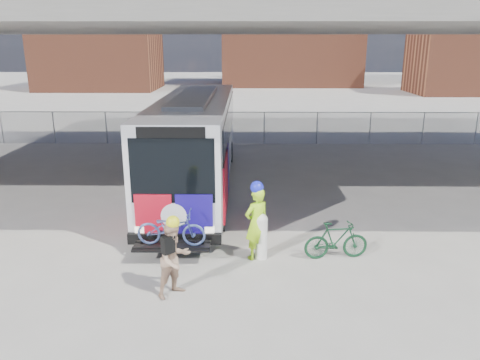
{
  "coord_description": "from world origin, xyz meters",
  "views": [
    {
      "loc": [
        -0.1,
        -14.3,
        5.56
      ],
      "look_at": [
        -0.24,
        -0.82,
        1.6
      ],
      "focal_mm": 35.0,
      "sensor_mm": 36.0,
      "label": 1
    }
  ],
  "objects_px": {
    "bus": "(196,136)",
    "bollard": "(261,235)",
    "cyclist_tan": "(174,258)",
    "cyclist_hivis": "(257,222)",
    "bike_parked": "(336,240)"
  },
  "relations": [
    {
      "from": "bus",
      "to": "bike_parked",
      "type": "height_order",
      "value": "bus"
    },
    {
      "from": "bus",
      "to": "bike_parked",
      "type": "relative_size",
      "value": 7.49
    },
    {
      "from": "bus",
      "to": "bollard",
      "type": "xyz_separation_m",
      "value": [
        2.34,
        -6.32,
        -1.43
      ]
    },
    {
      "from": "bike_parked",
      "to": "cyclist_tan",
      "type": "bearing_deg",
      "value": 108.83
    },
    {
      "from": "bus",
      "to": "cyclist_tan",
      "type": "distance_m",
      "value": 8.32
    },
    {
      "from": "cyclist_tan",
      "to": "bike_parked",
      "type": "height_order",
      "value": "cyclist_tan"
    },
    {
      "from": "bollard",
      "to": "cyclist_hivis",
      "type": "distance_m",
      "value": 0.39
    },
    {
      "from": "bus",
      "to": "cyclist_hivis",
      "type": "xyz_separation_m",
      "value": [
        2.22,
        -6.32,
        -1.07
      ]
    },
    {
      "from": "bollard",
      "to": "cyclist_hivis",
      "type": "xyz_separation_m",
      "value": [
        -0.13,
        0.0,
        0.37
      ]
    },
    {
      "from": "bollard",
      "to": "cyclist_hivis",
      "type": "relative_size",
      "value": 0.58
    },
    {
      "from": "bus",
      "to": "cyclist_hivis",
      "type": "relative_size",
      "value": 5.98
    },
    {
      "from": "cyclist_hivis",
      "to": "cyclist_tan",
      "type": "bearing_deg",
      "value": 11.09
    },
    {
      "from": "bus",
      "to": "cyclist_hivis",
      "type": "distance_m",
      "value": 6.78
    },
    {
      "from": "bollard",
      "to": "cyclist_tan",
      "type": "xyz_separation_m",
      "value": [
        -2.02,
        -1.91,
        0.23
      ]
    },
    {
      "from": "bus",
      "to": "cyclist_tan",
      "type": "height_order",
      "value": "bus"
    }
  ]
}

